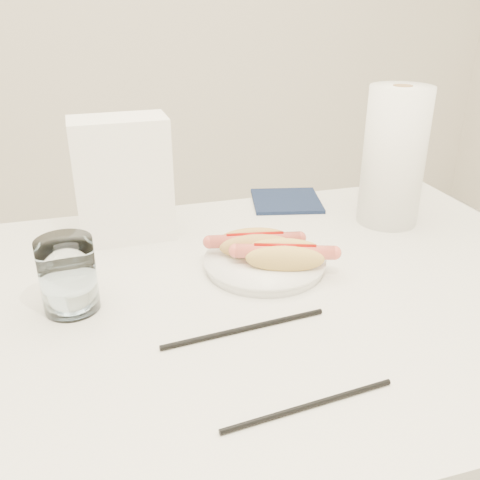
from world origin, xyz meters
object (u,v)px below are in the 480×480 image
object	(u,v)px
table	(237,323)
paper_towel_roll	(394,157)
hotdog_right	(285,255)
plate	(265,264)
napkin_box	(123,180)
water_glass	(68,275)
hotdog_left	(255,243)

from	to	relation	value
table	paper_towel_roll	size ratio (longest dim) A/B	4.36
table	hotdog_right	distance (m)	0.14
plate	paper_towel_roll	size ratio (longest dim) A/B	0.73
table	napkin_box	xyz separation A→B (m)	(-0.15, 0.26, 0.18)
paper_towel_roll	water_glass	bearing A→B (deg)	-165.03
table	hotdog_left	bearing A→B (deg)	56.70
hotdog_left	paper_towel_roll	bearing A→B (deg)	27.65
hotdog_right	napkin_box	size ratio (longest dim) A/B	0.70
water_glass	paper_towel_roll	bearing A→B (deg)	14.97
plate	paper_towel_roll	distance (m)	0.36
hotdog_right	plate	bearing A→B (deg)	145.22
plate	hotdog_right	xyz separation A→B (m)	(0.02, -0.03, 0.03)
napkin_box	paper_towel_roll	size ratio (longest dim) A/B	0.85
table	napkin_box	bearing A→B (deg)	118.88
water_glass	hotdog_left	bearing A→B (deg)	12.19
table	paper_towel_roll	xyz separation A→B (m)	(0.38, 0.19, 0.20)
plate	hotdog_right	size ratio (longest dim) A/B	1.25
hotdog_left	table	bearing A→B (deg)	-113.24
table	hotdog_left	size ratio (longest dim) A/B	7.51
table	napkin_box	size ratio (longest dim) A/B	5.16
hotdog_right	water_glass	xyz separation A→B (m)	(-0.34, -0.01, 0.02)
table	plate	bearing A→B (deg)	42.56
napkin_box	paper_towel_roll	bearing A→B (deg)	-9.12
hotdog_left	hotdog_right	distance (m)	0.07
hotdog_left	plate	bearing A→B (deg)	-60.75
water_glass	paper_towel_roll	distance (m)	0.66
napkin_box	table	bearing A→B (deg)	-62.37
hotdog_left	napkin_box	size ratio (longest dim) A/B	0.69
water_glass	napkin_box	world-z (taller)	napkin_box
hotdog_right	napkin_box	bearing A→B (deg)	154.50
hotdog_right	paper_towel_roll	bearing A→B (deg)	48.24
paper_towel_roll	napkin_box	bearing A→B (deg)	172.13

